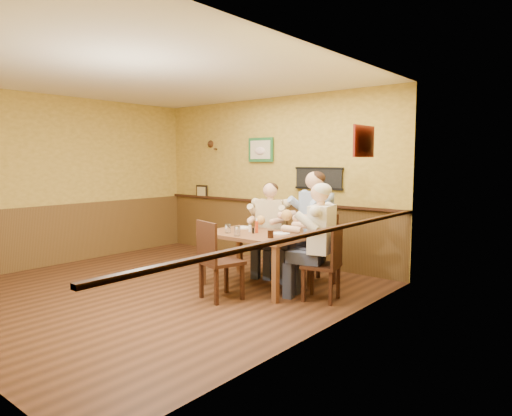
{
  "coord_description": "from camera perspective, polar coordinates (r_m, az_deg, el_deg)",
  "views": [
    {
      "loc": [
        4.86,
        -3.77,
        1.73
      ],
      "look_at": [
        0.99,
        0.9,
        1.1
      ],
      "focal_mm": 32.0,
      "sensor_mm": 36.0,
      "label": 1
    }
  ],
  "objects": [
    {
      "name": "water_glass_left",
      "position": [
        6.23,
        -3.54,
        -2.57
      ],
      "size": [
        0.09,
        0.09,
        0.12
      ],
      "primitive_type": "cylinder",
      "rotation": [
        0.0,
        0.0,
        -0.17
      ],
      "color": "silver",
      "rests_on": "dining_table"
    },
    {
      "name": "plate_far_left",
      "position": [
        6.67,
        -1.63,
        -2.45
      ],
      "size": [
        0.26,
        0.26,
        0.02
      ],
      "primitive_type": "cylinder",
      "rotation": [
        0.0,
        0.0,
        0.02
      ],
      "color": "white",
      "rests_on": "dining_table"
    },
    {
      "name": "room",
      "position": [
        6.15,
        -10.53,
        5.43
      ],
      "size": [
        5.02,
        5.03,
        2.81
      ],
      "color": "#361E10",
      "rests_on": "ground"
    },
    {
      "name": "diner_white_elder",
      "position": [
        5.7,
        8.2,
        -5.0
      ],
      "size": [
        0.73,
        0.73,
        1.31
      ],
      "primitive_type": null,
      "rotation": [
        0.0,
        0.0,
        -1.32
      ],
      "color": "silver",
      "rests_on": "ground"
    },
    {
      "name": "diner_blue_polo",
      "position": [
        6.49,
        7.47,
        -3.15
      ],
      "size": [
        0.86,
        0.86,
        1.42
      ],
      "primitive_type": null,
      "rotation": [
        0.0,
        0.0,
        -0.39
      ],
      "color": "#849DC7",
      "rests_on": "ground"
    },
    {
      "name": "chair_near_side",
      "position": [
        5.74,
        -4.35,
        -6.48
      ],
      "size": [
        0.56,
        0.56,
        0.99
      ],
      "primitive_type": null,
      "rotation": [
        0.0,
        0.0,
        2.88
      ],
      "color": "#391E12",
      "rests_on": "ground"
    },
    {
      "name": "hot_sauce_bottle",
      "position": [
        6.22,
        0.08,
        -2.28
      ],
      "size": [
        0.05,
        0.05,
        0.18
      ],
      "primitive_type": "cylinder",
      "rotation": [
        0.0,
        0.0,
        0.16
      ],
      "color": "#C23B14",
      "rests_on": "dining_table"
    },
    {
      "name": "chair_back_left",
      "position": [
        7.02,
        1.85,
        -4.67
      ],
      "size": [
        0.51,
        0.51,
        0.88
      ],
      "primitive_type": null,
      "rotation": [
        0.0,
        0.0,
        0.3
      ],
      "color": "#391E12",
      "rests_on": "ground"
    },
    {
      "name": "plate_far_right",
      "position": [
        6.14,
        3.2,
        -3.18
      ],
      "size": [
        0.31,
        0.31,
        0.02
      ],
      "primitive_type": "cylinder",
      "rotation": [
        0.0,
        0.0,
        -0.42
      ],
      "color": "white",
      "rests_on": "dining_table"
    },
    {
      "name": "water_glass_mid",
      "position": [
        5.97,
        -2.36,
        -2.91
      ],
      "size": [
        0.11,
        0.11,
        0.13
      ],
      "primitive_type": "cylinder",
      "rotation": [
        0.0,
        0.0,
        0.4
      ],
      "color": "silver",
      "rests_on": "dining_table"
    },
    {
      "name": "dining_table",
      "position": [
        6.23,
        -0.06,
        -3.98
      ],
      "size": [
        1.4,
        0.9,
        0.75
      ],
      "color": "brown",
      "rests_on": "ground"
    },
    {
      "name": "pepper_shaker",
      "position": [
        6.17,
        -0.36,
        -2.84
      ],
      "size": [
        0.04,
        0.04,
        0.08
      ],
      "primitive_type": "cylinder",
      "rotation": [
        0.0,
        0.0,
        0.31
      ],
      "color": "black",
      "rests_on": "dining_table"
    },
    {
      "name": "diner_tan_shirt",
      "position": [
        6.99,
        1.86,
        -3.15
      ],
      "size": [
        0.73,
        0.73,
        1.26
      ],
      "primitive_type": null,
      "rotation": [
        0.0,
        0.0,
        0.3
      ],
      "color": "beige",
      "rests_on": "ground"
    },
    {
      "name": "chair_back_right",
      "position": [
        6.53,
        7.44,
        -5.0
      ],
      "size": [
        0.6,
        0.6,
        0.99
      ],
      "primitive_type": null,
      "rotation": [
        0.0,
        0.0,
        -0.39
      ],
      "color": "#391E12",
      "rests_on": "ground"
    },
    {
      "name": "chair_right_end",
      "position": [
        5.74,
        8.17,
        -6.92
      ],
      "size": [
        0.51,
        0.51,
        0.92
      ],
      "primitive_type": null,
      "rotation": [
        0.0,
        0.0,
        -1.32
      ],
      "color": "#391E12",
      "rests_on": "ground"
    },
    {
      "name": "salt_shaker",
      "position": [
        6.32,
        -0.76,
        -2.56
      ],
      "size": [
        0.05,
        0.05,
        0.09
      ],
      "primitive_type": "cylinder",
      "rotation": [
        0.0,
        0.0,
        0.24
      ],
      "color": "silver",
      "rests_on": "dining_table"
    },
    {
      "name": "cola_tumbler",
      "position": [
        5.82,
        1.83,
        -3.27
      ],
      "size": [
        0.09,
        0.09,
        0.1
      ],
      "primitive_type": "cylinder",
      "rotation": [
        0.0,
        0.0,
        0.23
      ],
      "color": "black",
      "rests_on": "dining_table"
    }
  ]
}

